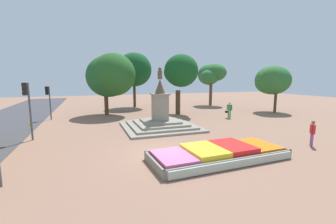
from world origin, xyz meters
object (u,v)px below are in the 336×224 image
object	(u,v)px
flower_planter	(219,154)
pedestrian_with_handbag	(229,109)
pedestrian_near_planter	(312,132)
statue_monument	(160,120)
traffic_light_mid_block	(27,101)
traffic_light_far_corner	(48,96)

from	to	relation	value
flower_planter	pedestrian_with_handbag	xyz separation A→B (m)	(7.46, 9.94, 0.64)
pedestrian_with_handbag	pedestrian_near_planter	bearing A→B (deg)	-95.72
statue_monument	traffic_light_mid_block	distance (m)	9.39
pedestrian_near_planter	traffic_light_mid_block	bearing A→B (deg)	156.42
traffic_light_mid_block	traffic_light_far_corner	size ratio (longest dim) A/B	1.15
flower_planter	traffic_light_mid_block	bearing A→B (deg)	143.69
flower_planter	traffic_light_far_corner	distance (m)	18.08
flower_planter	traffic_light_far_corner	world-z (taller)	traffic_light_far_corner
pedestrian_with_handbag	pedestrian_near_planter	distance (m)	9.91
traffic_light_mid_block	pedestrian_near_planter	xyz separation A→B (m)	(16.21, -7.08, -1.71)
flower_planter	traffic_light_mid_block	xyz separation A→B (m)	(-9.74, 7.16, 2.30)
traffic_light_far_corner	statue_monument	bearing A→B (deg)	-38.08
pedestrian_with_handbag	flower_planter	bearing A→B (deg)	-126.89
statue_monument	traffic_light_far_corner	xyz separation A→B (m)	(-9.15, 7.17, 1.61)
traffic_light_far_corner	pedestrian_with_handbag	world-z (taller)	traffic_light_far_corner
statue_monument	pedestrian_with_handbag	bearing A→B (deg)	13.93
traffic_light_far_corner	pedestrian_with_handbag	distance (m)	18.00
flower_planter	statue_monument	size ratio (longest dim) A/B	1.21
flower_planter	traffic_light_far_corner	xyz separation A→B (m)	(-9.72, 15.11, 2.01)
traffic_light_far_corner	flower_planter	bearing A→B (deg)	-57.24
traffic_light_mid_block	pedestrian_near_planter	bearing A→B (deg)	-23.58
traffic_light_far_corner	traffic_light_mid_block	bearing A→B (deg)	-90.11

